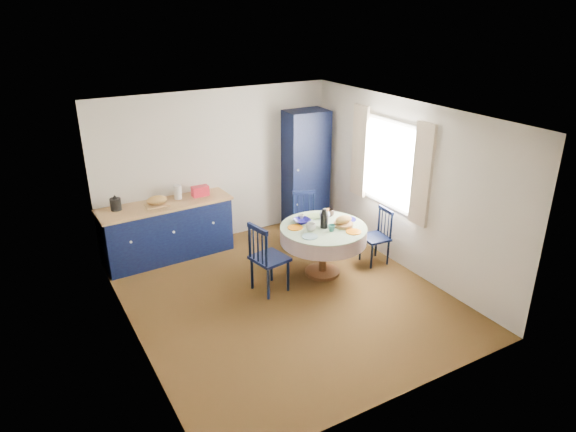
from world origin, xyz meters
The scene contains 17 objects.
floor centered at (0.00, 0.00, 0.00)m, with size 4.50×4.50×0.00m, color black.
ceiling centered at (0.00, 0.00, 2.50)m, with size 4.50×4.50×0.00m, color white.
wall_back centered at (0.00, 2.25, 1.25)m, with size 4.00×0.02×2.50m, color beige.
wall_left centered at (-2.00, 0.00, 1.25)m, with size 0.02×4.50×2.50m, color beige.
wall_right centered at (2.00, 0.00, 1.25)m, with size 0.02×4.50×2.50m, color beige.
window centered at (1.95, 0.30, 1.52)m, with size 0.10×1.74×1.45m.
kitchen_counter centered at (-1.00, 1.96, 0.47)m, with size 2.05×0.72×1.14m.
pantry_cabinet centered at (1.53, 2.00, 1.03)m, with size 0.75×0.56×2.06m.
dining_table centered at (0.81, 0.30, 0.63)m, with size 1.25×1.25×1.03m.
chair_left centered at (-0.13, 0.27, 0.52)m, with size 0.51×0.52×1.02m.
chair_far centered at (1.05, 1.20, 0.47)m, with size 0.53×0.52×0.93m.
chair_right centered at (1.72, 0.20, 0.44)m, with size 0.40×0.42×0.87m.
mug_a centered at (0.57, 0.28, 0.81)m, with size 0.14×0.14×0.11m, color silver.
mug_b centered at (0.81, 0.12, 0.80)m, with size 0.10×0.10×0.09m, color #286B63.
mug_c centered at (1.10, 0.58, 0.81)m, with size 0.14×0.14×0.11m, color black.
mug_d centered at (0.66, 0.69, 0.80)m, with size 0.09×0.09×0.08m, color silver.
cobalt_bowl centered at (0.61, 0.58, 0.78)m, with size 0.24×0.24×0.06m, color navy.
Camera 1 is at (-2.98, -5.28, 3.73)m, focal length 32.00 mm.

